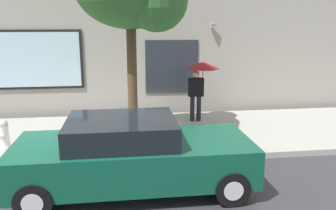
% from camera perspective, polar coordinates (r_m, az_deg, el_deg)
% --- Properties ---
extents(ground_plane, '(60.00, 60.00, 0.00)m').
position_cam_1_polar(ground_plane, '(7.19, -11.03, -13.09)').
color(ground_plane, '#333338').
extents(sidewalk, '(20.00, 4.00, 0.15)m').
position_cam_1_polar(sidewalk, '(9.94, -10.09, -5.00)').
color(sidewalk, '#A3A099').
rests_on(sidewalk, ground).
extents(building_facade, '(20.00, 0.67, 7.00)m').
position_cam_1_polar(building_facade, '(11.95, -10.35, 14.65)').
color(building_facade, '#9E998E').
rests_on(building_facade, ground).
extents(parked_car, '(4.47, 1.91, 1.43)m').
position_cam_1_polar(parked_car, '(6.75, -5.93, -8.10)').
color(parked_car, '#0F4C38').
rests_on(parked_car, ground).
extents(fire_hydrant, '(0.30, 0.44, 0.73)m').
position_cam_1_polar(fire_hydrant, '(9.42, -25.21, -4.41)').
color(fire_hydrant, white).
rests_on(fire_hydrant, sidewalk).
extents(pedestrian_with_umbrella, '(1.01, 1.01, 1.86)m').
position_cam_1_polar(pedestrian_with_umbrella, '(10.76, 5.39, 5.12)').
color(pedestrian_with_umbrella, black).
rests_on(pedestrian_with_umbrella, sidewalk).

